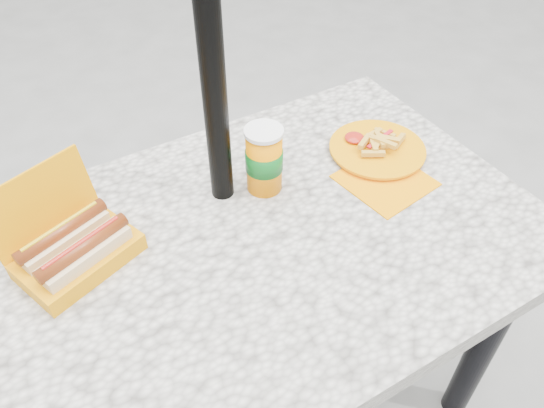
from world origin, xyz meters
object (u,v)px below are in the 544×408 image
fries_plate (377,150)px  umbrella_pole (211,50)px  hotdog_box (74,247)px  soda_cup (264,160)px

fries_plate → umbrella_pole: bearing=170.0°
umbrella_pole → fries_plate: umbrella_pole is taller
umbrella_pole → fries_plate: 0.52m
hotdog_box → fries_plate: size_ratio=0.85×
fries_plate → soda_cup: size_ratio=1.98×
hotdog_box → fries_plate: hotdog_box is taller
umbrella_pole → soda_cup: 0.29m
soda_cup → fries_plate: bearing=-7.1°
umbrella_pole → hotdog_box: (-0.34, -0.04, -0.31)m
umbrella_pole → hotdog_box: size_ratio=8.17×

